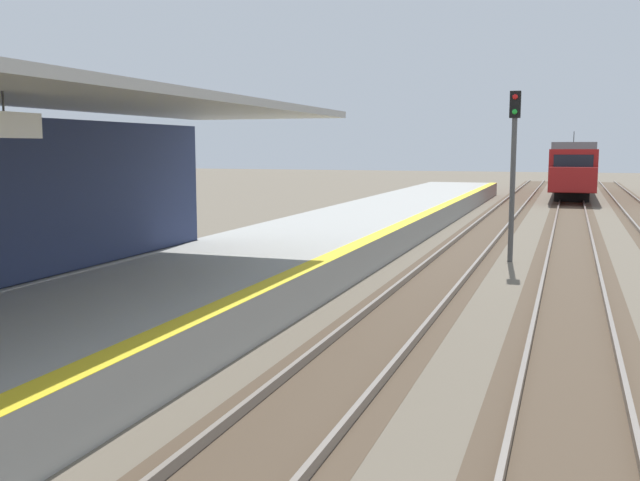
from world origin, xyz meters
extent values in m
cube|color=#999993|center=(-2.50, 16.00, 0.45)|extent=(5.00, 80.00, 0.90)
cube|color=yellow|center=(-0.25, 16.00, 0.90)|extent=(0.50, 80.00, 0.01)
cube|color=white|center=(-2.20, 8.85, 3.82)|extent=(0.08, 1.40, 0.36)
cylinder|color=#333333|center=(-2.20, 8.85, 4.14)|extent=(0.03, 0.03, 0.27)
cube|color=#4C3D2D|center=(1.90, 20.00, 0.00)|extent=(2.34, 120.00, 0.01)
cube|color=slate|center=(1.18, 20.00, 0.08)|extent=(0.08, 120.00, 0.15)
cube|color=slate|center=(2.62, 20.00, 0.08)|extent=(0.08, 120.00, 0.15)
cube|color=#4C3D2D|center=(5.30, 20.00, 0.00)|extent=(2.34, 120.00, 0.01)
cube|color=slate|center=(4.58, 20.00, 0.08)|extent=(0.08, 120.00, 0.15)
cube|color=slate|center=(6.02, 20.00, 0.08)|extent=(0.08, 120.00, 0.15)
cube|color=maroon|center=(5.30, 57.01, 2.07)|extent=(2.90, 18.00, 2.70)
cube|color=slate|center=(5.30, 57.01, 3.64)|extent=(2.67, 18.00, 0.44)
cube|color=black|center=(5.30, 47.99, 2.48)|extent=(2.32, 0.06, 1.21)
cube|color=maroon|center=(5.30, 47.21, 1.60)|extent=(2.78, 1.60, 1.49)
cube|color=black|center=(6.76, 57.01, 2.48)|extent=(0.04, 15.84, 0.86)
cylinder|color=#333333|center=(5.30, 60.61, 4.31)|extent=(0.06, 0.06, 0.90)
cube|color=black|center=(5.30, 51.16, 0.36)|extent=(2.17, 2.20, 0.72)
cube|color=black|center=(5.30, 62.86, 0.36)|extent=(2.17, 2.20, 0.72)
cylinder|color=#4C4C4C|center=(3.49, 23.57, 2.20)|extent=(0.16, 0.16, 4.40)
cube|color=black|center=(3.49, 23.57, 4.80)|extent=(0.32, 0.24, 0.80)
sphere|color=red|center=(3.49, 23.43, 5.02)|extent=(0.16, 0.16, 0.16)
sphere|color=green|center=(3.49, 23.43, 4.58)|extent=(0.16, 0.16, 0.16)
camera|label=1|loc=(5.14, 0.89, 3.51)|focal=40.30mm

